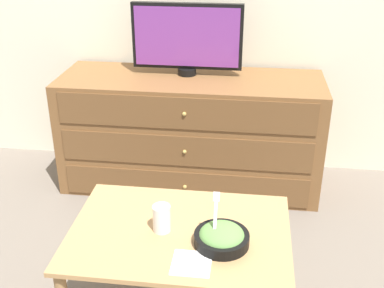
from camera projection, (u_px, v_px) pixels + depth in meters
ground_plane at (181, 159)px, 3.49m from camera, size 12.00×12.00×0.00m
dresser at (191, 132)px, 3.05m from camera, size 1.60×0.57×0.71m
tv at (187, 38)px, 2.86m from camera, size 0.66×0.11×0.43m
coffee_table at (180, 245)px, 1.92m from camera, size 0.86×0.61×0.49m
takeout_bowl at (222, 237)px, 1.80m from camera, size 0.21×0.21×0.20m
drink_cup at (162, 220)px, 1.87m from camera, size 0.07×0.07×0.11m
napkin at (191, 263)px, 1.71m from camera, size 0.14×0.14×0.00m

